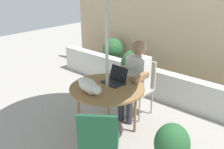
{
  "coord_description": "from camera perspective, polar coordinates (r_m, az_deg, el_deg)",
  "views": [
    {
      "loc": [
        2.12,
        -2.31,
        2.14
      ],
      "look_at": [
        0.0,
        0.1,
        0.87
      ],
      "focal_mm": 41.11,
      "sensor_mm": 36.0,
      "label": 1
    }
  ],
  "objects": [
    {
      "name": "potted_plant_near_fence",
      "position": [
        5.72,
        0.24,
        4.49
      ],
      "size": [
        0.45,
        0.45,
        0.83
      ],
      "color": "#9E5138",
      "rests_on": "ground"
    },
    {
      "name": "chair_occupied",
      "position": [
        4.09,
        6.43,
        -1.9
      ],
      "size": [
        0.4,
        0.4,
        0.89
      ],
      "color": "#B2A899",
      "rests_on": "ground"
    },
    {
      "name": "cat",
      "position": [
        3.27,
        -5.1,
        -2.61
      ],
      "size": [
        0.63,
        0.29,
        0.17
      ],
      "color": "silver",
      "rests_on": "patio_table"
    },
    {
      "name": "person_seated",
      "position": [
        3.9,
        5.19,
        -0.31
      ],
      "size": [
        0.48,
        0.48,
        1.23
      ],
      "color": "white",
      "rests_on": "ground"
    },
    {
      "name": "patio_table",
      "position": [
        3.46,
        -1.1,
        -3.7
      ],
      "size": [
        1.01,
        1.01,
        0.72
      ],
      "color": "olive",
      "rests_on": "ground"
    },
    {
      "name": "chair_empty",
      "position": [
        2.74,
        -2.97,
        -14.73
      ],
      "size": [
        0.56,
        0.56,
        0.89
      ],
      "color": "#194C2D",
      "rests_on": "ground"
    },
    {
      "name": "laptop",
      "position": [
        3.56,
        0.89,
        -0.78
      ],
      "size": [
        0.32,
        0.28,
        0.21
      ],
      "color": "black",
      "rests_on": "patio_table"
    },
    {
      "name": "planter_wall_low",
      "position": [
        4.7,
        10.9,
        -2.36
      ],
      "size": [
        5.09,
        0.2,
        0.53
      ],
      "primitive_type": "cube",
      "color": "beige",
      "rests_on": "ground"
    },
    {
      "name": "ground_plane",
      "position": [
        3.8,
        -1.02,
        -12.78
      ],
      "size": [
        14.0,
        14.0,
        0.0
      ],
      "primitive_type": "plane",
      "color": "gray"
    },
    {
      "name": "potted_plant_corner",
      "position": [
        4.92,
        4.5,
        1.12
      ],
      "size": [
        0.44,
        0.44,
        0.81
      ],
      "color": "#9E5138",
      "rests_on": "ground"
    },
    {
      "name": "fence_back",
      "position": [
        5.08,
        15.52,
        6.7
      ],
      "size": [
        5.65,
        0.08,
        1.81
      ],
      "primitive_type": "cube",
      "color": "tan",
      "rests_on": "ground"
    }
  ]
}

